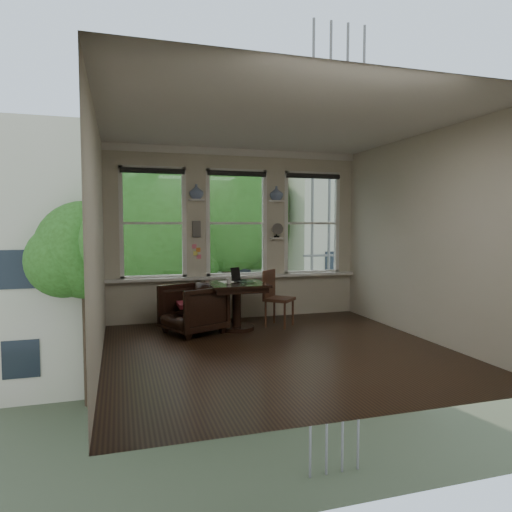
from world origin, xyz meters
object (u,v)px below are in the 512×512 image
object	(u,v)px
laptop	(244,282)
side_chair_right	(279,299)
table	(237,306)
mug	(229,281)
armchair_left	(193,309)

from	to	relation	value
laptop	side_chair_right	bearing A→B (deg)	21.89
table	side_chair_right	bearing A→B (deg)	2.31
table	laptop	bearing A→B (deg)	-23.29
laptop	mug	xyz separation A→B (m)	(-0.26, -0.03, 0.03)
laptop	armchair_left	bearing A→B (deg)	-165.44
laptop	table	bearing A→B (deg)	171.44
table	side_chair_right	world-z (taller)	side_chair_right
mug	laptop	bearing A→B (deg)	6.36
armchair_left	table	bearing A→B (deg)	69.24
armchair_left	side_chair_right	bearing A→B (deg)	68.53
mug	table	bearing A→B (deg)	27.88
side_chair_right	mug	distance (m)	0.95
armchair_left	laptop	world-z (taller)	laptop
side_chair_right	laptop	xyz separation A→B (m)	(-0.62, -0.08, 0.30)
laptop	mug	world-z (taller)	mug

